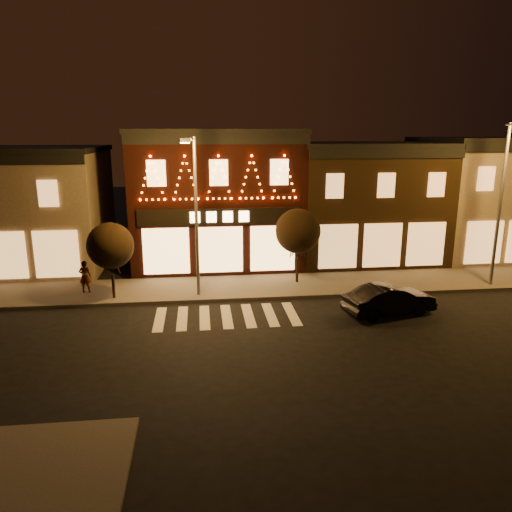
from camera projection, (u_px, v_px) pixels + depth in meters
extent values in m
plane|color=black|center=(233.00, 355.00, 18.25)|extent=(120.00, 120.00, 0.00)
cube|color=#47423D|center=(259.00, 286.00, 26.16)|extent=(44.00, 4.00, 0.15)
cube|color=#726451|center=(2.00, 211.00, 29.39)|extent=(12.00, 8.00, 7.00)
cube|color=black|center=(217.00, 199.00, 30.73)|extent=(10.00, 8.00, 8.00)
cube|color=black|center=(215.00, 132.00, 29.71)|extent=(10.20, 8.20, 0.30)
cube|color=black|center=(218.00, 140.00, 25.91)|extent=(10.00, 0.25, 0.50)
cube|color=black|center=(220.00, 217.00, 26.89)|extent=(9.00, 0.15, 0.90)
cube|color=#FFD87F|center=(220.00, 217.00, 26.79)|extent=(3.40, 0.08, 0.60)
cube|color=#382513|center=(362.00, 203.00, 31.90)|extent=(9.00, 8.00, 7.20)
cube|color=black|center=(365.00, 145.00, 30.98)|extent=(9.20, 8.20, 0.30)
cube|color=black|center=(388.00, 154.00, 27.18)|extent=(9.00, 0.25, 0.50)
cube|color=#726451|center=(490.00, 199.00, 32.88)|extent=(9.00, 8.00, 7.50)
cube|color=black|center=(497.00, 140.00, 31.92)|extent=(9.20, 8.20, 0.30)
cylinder|color=#59595E|center=(196.00, 219.00, 23.69)|extent=(0.16, 0.16, 7.78)
cylinder|color=#59595E|center=(189.00, 139.00, 22.00)|extent=(0.48, 1.53, 0.10)
cube|color=#59595E|center=(185.00, 140.00, 21.27)|extent=(0.54, 0.39, 0.18)
cube|color=orange|center=(185.00, 143.00, 21.29)|extent=(0.41, 0.28, 0.05)
cylinder|color=#59595E|center=(500.00, 207.00, 25.25)|extent=(0.17, 0.17, 8.45)
cylinder|color=black|center=(113.00, 286.00, 24.02)|extent=(0.14, 0.14, 1.24)
sphere|color=black|center=(110.00, 246.00, 23.52)|extent=(2.26, 2.26, 2.26)
cylinder|color=black|center=(297.00, 270.00, 26.58)|extent=(0.14, 0.14, 1.33)
sphere|color=black|center=(298.00, 231.00, 26.04)|extent=(2.43, 2.43, 2.43)
imported|color=black|center=(389.00, 300.00, 22.19)|extent=(4.49, 2.44, 1.40)
imported|color=gray|center=(85.00, 277.00, 24.81)|extent=(0.64, 0.45, 1.66)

